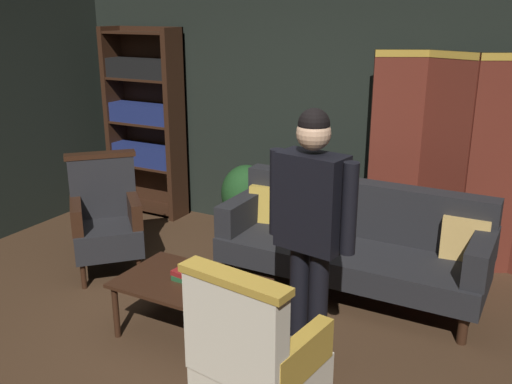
# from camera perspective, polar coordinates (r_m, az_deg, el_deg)

# --- Properties ---
(ground_plane) EXTENTS (10.00, 10.00, 0.00)m
(ground_plane) POSITION_cam_1_polar(r_m,az_deg,el_deg) (3.98, -5.76, -16.35)
(ground_plane) COLOR #3D2819
(back_wall) EXTENTS (7.20, 0.10, 2.80)m
(back_wall) POSITION_cam_1_polar(r_m,az_deg,el_deg) (5.54, 8.30, 9.06)
(back_wall) COLOR black
(back_wall) RESTS_ON ground_plane
(folding_screen) EXTENTS (1.70, 0.30, 1.90)m
(folding_screen) POSITION_cam_1_polar(r_m,az_deg,el_deg) (5.18, 20.52, 2.81)
(folding_screen) COLOR #5B2319
(folding_screen) RESTS_ON ground_plane
(bookshelf) EXTENTS (0.90, 0.32, 2.05)m
(bookshelf) POSITION_cam_1_polar(r_m,az_deg,el_deg) (6.45, -10.99, 7.14)
(bookshelf) COLOR black
(bookshelf) RESTS_ON ground_plane
(velvet_couch) EXTENTS (2.12, 0.78, 0.88)m
(velvet_couch) POSITION_cam_1_polar(r_m,az_deg,el_deg) (4.71, 9.76, -4.64)
(velvet_couch) COLOR black
(velvet_couch) RESTS_ON ground_plane
(coffee_table) EXTENTS (1.00, 0.64, 0.42)m
(coffee_table) POSITION_cam_1_polar(r_m,az_deg,el_deg) (4.06, -6.62, -9.48)
(coffee_table) COLOR black
(coffee_table) RESTS_ON ground_plane
(armchair_gilt_accent) EXTENTS (0.65, 0.65, 1.04)m
(armchair_gilt_accent) POSITION_cam_1_polar(r_m,az_deg,el_deg) (3.09, -0.14, -16.44)
(armchair_gilt_accent) COLOR #B78E33
(armchair_gilt_accent) RESTS_ON ground_plane
(armchair_wing_left) EXTENTS (0.82, 0.82, 1.04)m
(armchair_wing_left) POSITION_cam_1_polar(r_m,az_deg,el_deg) (5.13, -14.75, -2.57)
(armchair_wing_left) COLOR black
(armchair_wing_left) RESTS_ON ground_plane
(standing_figure) EXTENTS (0.58, 0.27, 1.70)m
(standing_figure) POSITION_cam_1_polar(r_m,az_deg,el_deg) (3.40, 5.51, -2.97)
(standing_figure) COLOR black
(standing_figure) RESTS_ON ground_plane
(potted_plant) EXTENTS (0.49, 0.49, 0.78)m
(potted_plant) POSITION_cam_1_polar(r_m,az_deg,el_deg) (5.62, -0.99, -0.62)
(potted_plant) COLOR brown
(potted_plant) RESTS_ON ground_plane
(book_green_cloth) EXTENTS (0.20, 0.15, 0.03)m
(book_green_cloth) POSITION_cam_1_polar(r_m,az_deg,el_deg) (4.06, -6.75, -8.47)
(book_green_cloth) COLOR #1E4C28
(book_green_cloth) RESTS_ON coffee_table
(book_red_leather) EXTENTS (0.22, 0.18, 0.03)m
(book_red_leather) POSITION_cam_1_polar(r_m,az_deg,el_deg) (4.05, -6.77, -8.03)
(book_red_leather) COLOR maroon
(book_red_leather) RESTS_ON book_green_cloth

